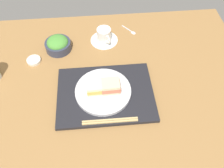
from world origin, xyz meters
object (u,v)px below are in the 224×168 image
coffee_cup (104,36)px  teaspoon (132,31)px  sandwich_near (95,87)px  chopsticks_pair (110,121)px  small_sauce_dish (34,60)px  salad_bowl (58,44)px  sandwich_far (111,86)px  sandwich_plate (103,91)px

coffee_cup → teaspoon: size_ratio=1.69×
teaspoon → sandwich_near: bearing=-118.3°
chopsticks_pair → coffee_cup: (0.95, 45.78, 1.02)cm
sandwich_near → small_sauce_dish: bearing=142.4°
salad_bowl → coffee_cup: bearing=10.0°
chopsticks_pair → coffee_cup: 45.80cm
coffee_cup → sandwich_near: bearing=-100.2°
sandwich_far → salad_bowl: size_ratio=0.62×
salad_bowl → chopsticks_pair: size_ratio=0.58×
salad_bowl → chopsticks_pair: bearing=-63.1°
salad_bowl → sandwich_plate: bearing=-55.4°
sandwich_far → teaspoon: sandwich_far is taller
salad_bowl → small_sauce_dish: salad_bowl is taller
sandwich_plate → sandwich_near: sandwich_near is taller
salad_bowl → small_sauce_dish: 13.42cm
sandwich_far → teaspoon: bearing=69.7°
sandwich_near → small_sauce_dish: 35.04cm
coffee_cup → small_sauce_dish: bearing=-161.7°
coffee_cup → small_sauce_dish: 35.16cm
small_sauce_dish → coffee_cup: bearing=18.3°
sandwich_plate → sandwich_near: bearing=179.6°
small_sauce_dish → teaspoon: bearing=19.0°
sandwich_far → small_sauce_dish: (-33.81, 21.22, -4.77)cm
sandwich_plate → salad_bowl: size_ratio=1.88×
chopsticks_pair → small_sauce_dish: (-32.36, 34.75, -1.24)cm
chopsticks_pair → teaspoon: chopsticks_pair is taller
sandwich_near → teaspoon: sandwich_near is taller
sandwich_near → sandwich_plate: bearing=-0.4°
sandwich_near → sandwich_far: bearing=-0.4°
salad_bowl → coffee_cup: same height
chopsticks_pair → small_sauce_dish: chopsticks_pair is taller
chopsticks_pair → small_sauce_dish: 47.50cm
chopsticks_pair → coffee_cup: bearing=88.8°
sandwich_plate → teaspoon: (17.09, 37.63, -1.97)cm
coffee_cup → small_sauce_dish: size_ratio=2.12×
sandwich_far → sandwich_plate: bearing=179.6°
chopsticks_pair → salad_bowl: bearing=116.9°
sandwich_near → sandwich_far: (6.29, -0.04, 0.14)cm
sandwich_far → chopsticks_pair: sandwich_far is taller
chopsticks_pair → teaspoon: bearing=73.3°
salad_bowl → teaspoon: 37.91cm
salad_bowl → sandwich_far: bearing=-51.3°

